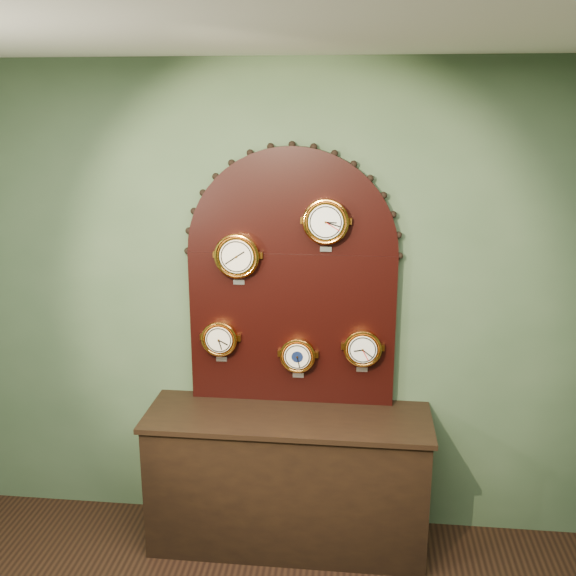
# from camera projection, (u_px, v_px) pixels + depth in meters

# --- Properties ---
(wall_back) EXTENTS (4.00, 0.00, 4.00)m
(wall_back) POSITION_uv_depth(u_px,v_px,m) (293.00, 306.00, 3.94)
(wall_back) COLOR #3F563A
(wall_back) RESTS_ON ground
(shop_counter) EXTENTS (1.60, 0.50, 0.80)m
(shop_counter) POSITION_uv_depth(u_px,v_px,m) (288.00, 482.00, 3.94)
(shop_counter) COLOR black
(shop_counter) RESTS_ON ground_plane
(display_board) EXTENTS (1.26, 0.06, 1.53)m
(display_board) POSITION_uv_depth(u_px,v_px,m) (292.00, 271.00, 3.83)
(display_board) COLOR black
(display_board) RESTS_ON shop_counter
(roman_clock) EXTENTS (0.26, 0.08, 0.31)m
(roman_clock) POSITION_uv_depth(u_px,v_px,m) (237.00, 256.00, 3.77)
(roman_clock) COLOR orange
(roman_clock) RESTS_ON display_board
(arabic_clock) EXTENTS (0.26, 0.08, 0.31)m
(arabic_clock) POSITION_uv_depth(u_px,v_px,m) (326.00, 221.00, 3.66)
(arabic_clock) COLOR orange
(arabic_clock) RESTS_ON display_board
(hygrometer) EXTENTS (0.21, 0.08, 0.26)m
(hygrometer) POSITION_uv_depth(u_px,v_px,m) (220.00, 338.00, 3.91)
(hygrometer) COLOR orange
(hygrometer) RESTS_ON display_board
(barometer) EXTENTS (0.21, 0.08, 0.26)m
(barometer) POSITION_uv_depth(u_px,v_px,m) (298.00, 355.00, 3.89)
(barometer) COLOR orange
(barometer) RESTS_ON display_board
(tide_clock) EXTENTS (0.22, 0.08, 0.27)m
(tide_clock) POSITION_uv_depth(u_px,v_px,m) (363.00, 348.00, 3.83)
(tide_clock) COLOR orange
(tide_clock) RESTS_ON display_board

